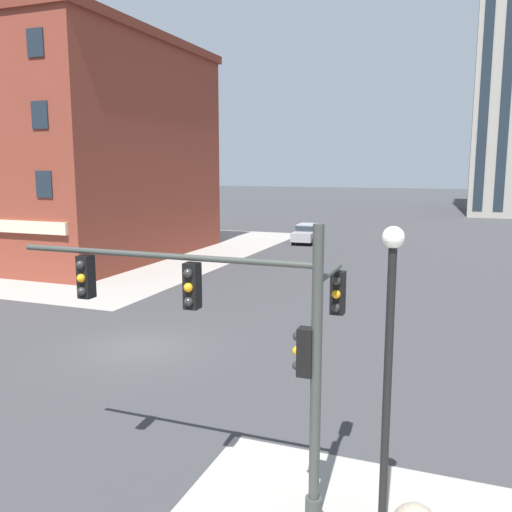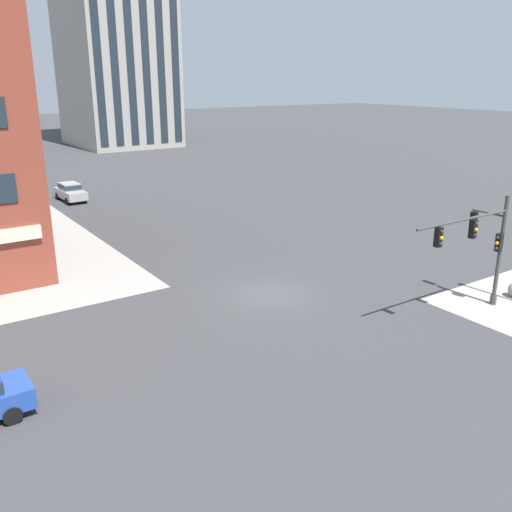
% 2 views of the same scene
% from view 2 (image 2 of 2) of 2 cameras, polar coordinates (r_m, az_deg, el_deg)
% --- Properties ---
extents(ground_plane, '(320.00, 320.00, 0.00)m').
position_cam_2_polar(ground_plane, '(29.98, 1.52, -3.94)').
color(ground_plane, '#38383A').
extents(traffic_signal_main, '(6.62, 2.09, 5.68)m').
position_cam_2_polar(traffic_signal_main, '(29.16, 22.15, 1.43)').
color(traffic_signal_main, '#383D38').
rests_on(traffic_signal_main, ground).
extents(car_main_southbound_far, '(2.02, 4.46, 1.68)m').
position_cam_2_polar(car_main_southbound_far, '(55.12, -18.50, 6.31)').
color(car_main_southbound_far, '#99999E').
rests_on(car_main_southbound_far, ground).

